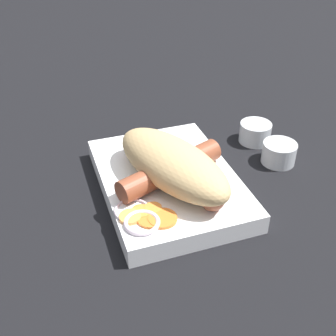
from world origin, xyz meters
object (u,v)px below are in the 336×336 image
bread_roll (172,164)px  condiment_cup_near (279,154)px  food_tray (168,182)px  condiment_cup_far (255,134)px  sausage (171,170)px

bread_roll → condiment_cup_near: (0.03, -0.18, -0.04)m
food_tray → condiment_cup_far: condiment_cup_far is taller
food_tray → sausage: bearing=179.4°
condiment_cup_far → condiment_cup_near: bearing=-176.2°
food_tray → condiment_cup_near: (0.01, -0.17, 0.00)m
condiment_cup_near → sausage: bearing=97.2°
food_tray → bread_roll: (-0.02, 0.00, 0.04)m
bread_roll → condiment_cup_near: 0.18m
food_tray → condiment_cup_far: bearing=-66.2°
bread_roll → condiment_cup_far: size_ratio=4.13×
condiment_cup_far → sausage: bearing=116.7°
sausage → condiment_cup_near: bearing=-82.8°
sausage → condiment_cup_far: size_ratio=3.51×
food_tray → sausage: 0.03m
condiment_cup_near → condiment_cup_far: 0.06m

